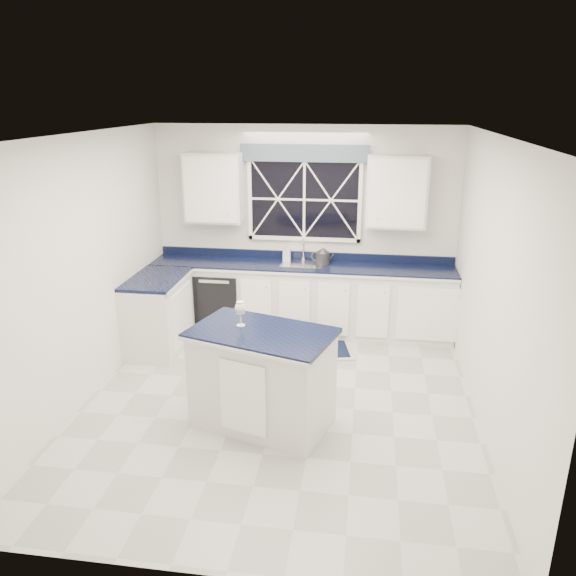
% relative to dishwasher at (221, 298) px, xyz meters
% --- Properties ---
extents(ground, '(4.50, 4.50, 0.00)m').
position_rel_dishwasher_xyz_m(ground, '(1.10, -1.95, -0.41)').
color(ground, beige).
rests_on(ground, ground).
extents(back_wall, '(4.00, 0.10, 2.70)m').
position_rel_dishwasher_xyz_m(back_wall, '(1.10, 0.30, 0.94)').
color(back_wall, silver).
rests_on(back_wall, ground).
extents(base_cabinets, '(3.99, 1.60, 0.90)m').
position_rel_dishwasher_xyz_m(base_cabinets, '(0.77, -0.17, 0.04)').
color(base_cabinets, silver).
rests_on(base_cabinets, ground).
extents(countertop, '(3.98, 0.64, 0.04)m').
position_rel_dishwasher_xyz_m(countertop, '(1.10, 0.00, 0.51)').
color(countertop, black).
rests_on(countertop, base_cabinets).
extents(dishwasher, '(0.60, 0.58, 0.82)m').
position_rel_dishwasher_xyz_m(dishwasher, '(0.00, 0.00, 0.00)').
color(dishwasher, black).
rests_on(dishwasher, ground).
extents(window, '(1.65, 0.09, 1.26)m').
position_rel_dishwasher_xyz_m(window, '(1.10, 0.25, 1.42)').
color(window, black).
rests_on(window, ground).
extents(upper_cabinets, '(3.10, 0.34, 0.90)m').
position_rel_dishwasher_xyz_m(upper_cabinets, '(1.10, 0.13, 1.49)').
color(upper_cabinets, silver).
rests_on(upper_cabinets, ground).
extents(faucet, '(0.05, 0.20, 0.30)m').
position_rel_dishwasher_xyz_m(faucet, '(1.10, 0.19, 0.69)').
color(faucet, silver).
rests_on(faucet, countertop).
extents(island, '(1.48, 1.14, 0.97)m').
position_rel_dishwasher_xyz_m(island, '(1.01, -2.32, 0.08)').
color(island, silver).
rests_on(island, ground).
extents(rug, '(1.26, 0.92, 0.02)m').
position_rel_dishwasher_xyz_m(rug, '(1.25, -0.60, -0.40)').
color(rug, '#AFAEAA').
rests_on(rug, ground).
extents(kettle, '(0.31, 0.24, 0.23)m').
position_rel_dishwasher_xyz_m(kettle, '(1.37, 0.07, 0.63)').
color(kettle, '#323235').
rests_on(kettle, countertop).
extents(wine_glass, '(0.10, 0.10, 0.24)m').
position_rel_dishwasher_xyz_m(wine_glass, '(0.79, -2.22, 0.73)').
color(wine_glass, white).
rests_on(wine_glass, island).
extents(soap_bottle, '(0.10, 0.10, 0.22)m').
position_rel_dishwasher_xyz_m(soap_bottle, '(0.88, 0.16, 0.64)').
color(soap_bottle, silver).
rests_on(soap_bottle, countertop).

